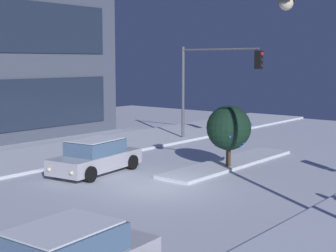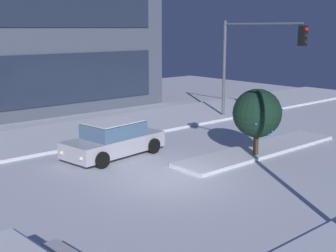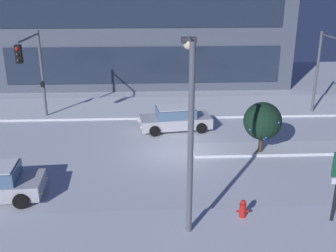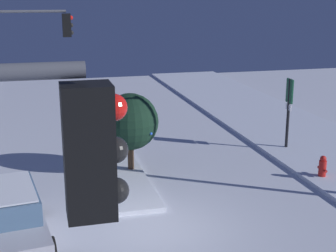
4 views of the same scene
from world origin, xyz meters
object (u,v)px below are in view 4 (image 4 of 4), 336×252
at_px(fire_hydrant, 322,168).
at_px(parking_info_sign, 289,105).
at_px(decorated_tree_median, 130,122).
at_px(car_far, 5,217).

relative_size(fire_hydrant, parking_info_sign, 0.29).
bearing_deg(parking_info_sign, fire_hydrant, 86.60).
bearing_deg(decorated_tree_median, fire_hydrant, -110.91).
bearing_deg(car_far, fire_hydrant, 93.12).
relative_size(car_far, fire_hydrant, 5.32).
bearing_deg(parking_info_sign, decorated_tree_median, 11.91).
xyz_separation_m(fire_hydrant, decorated_tree_median, (2.39, 6.26, 1.46)).
relative_size(parking_info_sign, decorated_tree_median, 1.02).
bearing_deg(decorated_tree_median, parking_info_sign, -81.67).
height_order(parking_info_sign, decorated_tree_median, parking_info_sign).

